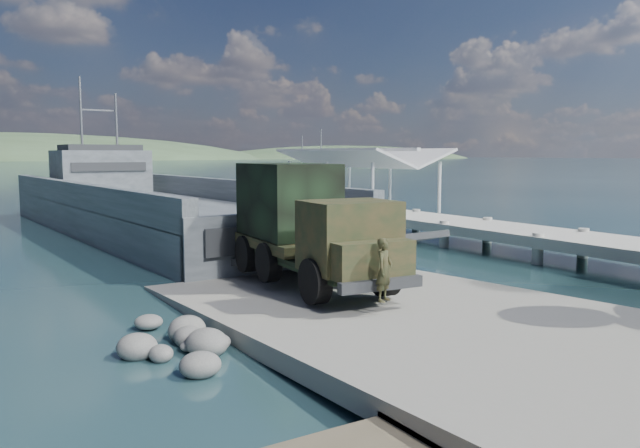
# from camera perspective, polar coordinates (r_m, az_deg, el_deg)

# --- Properties ---
(ground) EXTENTS (1400.00, 1400.00, 0.00)m
(ground) POSITION_cam_1_polar(r_m,az_deg,el_deg) (18.75, 6.47, -8.68)
(ground) COLOR #1A3840
(ground) RESTS_ON ground
(boat_ramp) EXTENTS (10.00, 18.00, 0.50)m
(boat_ramp) POSITION_cam_1_polar(r_m,az_deg,el_deg) (17.94, 8.48, -8.58)
(boat_ramp) COLOR gray
(boat_ramp) RESTS_ON ground
(shoreline_rocks) EXTENTS (3.20, 5.60, 0.90)m
(shoreline_rocks) POSITION_cam_1_polar(r_m,az_deg,el_deg) (16.29, -12.46, -11.14)
(shoreline_rocks) COLOR #5D5D5A
(shoreline_rocks) RESTS_ON ground
(distant_headlands) EXTENTS (1000.00, 240.00, 48.00)m
(distant_headlands) POSITION_cam_1_polar(r_m,az_deg,el_deg) (577.48, -25.74, 5.29)
(distant_headlands) COLOR #374E31
(distant_headlands) RESTS_ON ground
(pier) EXTENTS (6.40, 44.00, 6.10)m
(pier) POSITION_cam_1_polar(r_m,az_deg,el_deg) (41.05, 4.59, 1.82)
(pier) COLOR #B2B0A7
(pier) RESTS_ON ground
(landing_craft) EXTENTS (11.86, 39.17, 11.49)m
(landing_craft) POSITION_cam_1_polar(r_m,az_deg,el_deg) (40.44, -14.88, 0.62)
(landing_craft) COLOR #3F474B
(landing_craft) RESTS_ON ground
(military_truck) EXTENTS (3.44, 8.89, 4.03)m
(military_truck) POSITION_cam_1_polar(r_m,az_deg,el_deg) (21.28, -1.28, 0.04)
(military_truck) COLOR black
(military_truck) RESTS_ON boat_ramp
(soldier) EXTENTS (0.76, 0.67, 1.73)m
(soldier) POSITION_cam_1_polar(r_m,az_deg,el_deg) (17.05, 5.90, -5.48)
(soldier) COLOR #1E2E19
(soldier) RESTS_ON boat_ramp
(sailboat_near) EXTENTS (1.74, 5.86, 7.12)m
(sailboat_near) POSITION_cam_1_polar(r_m,az_deg,el_deg) (51.79, 0.17, 1.43)
(sailboat_near) COLOR silver
(sailboat_near) RESTS_ON ground
(sailboat_far) EXTENTS (2.58, 5.77, 6.79)m
(sailboat_far) POSITION_cam_1_polar(r_m,az_deg,el_deg) (58.65, -1.54, 2.00)
(sailboat_far) COLOR silver
(sailboat_far) RESTS_ON ground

